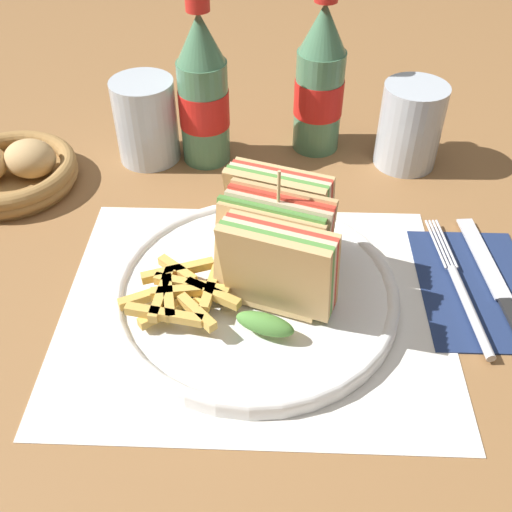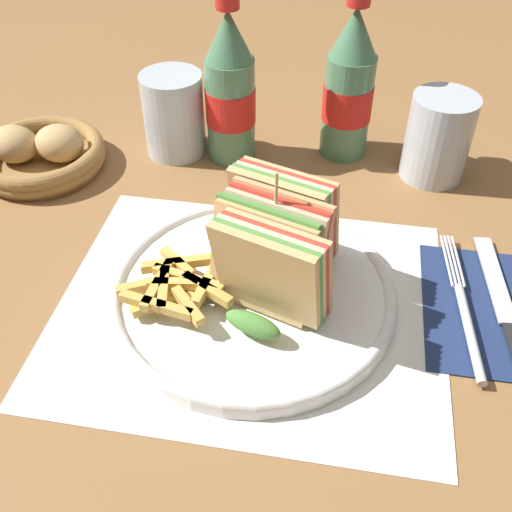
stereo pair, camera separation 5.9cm
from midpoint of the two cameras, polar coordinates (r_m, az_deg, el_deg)
ground_plane at (r=0.62m, az=-1.74°, el=-3.01°), size 4.00×4.00×0.00m
placemat at (r=0.59m, az=-2.99°, el=-5.01°), size 0.38×0.31×0.00m
plate_main at (r=0.60m, az=-2.90°, el=-3.54°), size 0.28×0.28×0.02m
club_sandwich at (r=0.56m, az=-0.93°, el=0.99°), size 0.12×0.18×0.13m
fries_pile at (r=0.57m, az=-10.19°, el=-3.67°), size 0.12×0.09×0.02m
ketchup_blob at (r=0.60m, az=-10.26°, el=-2.12°), size 0.03×0.03×0.01m
napkin at (r=0.64m, az=17.78°, el=-2.91°), size 0.11×0.17×0.00m
fork at (r=0.62m, az=16.63°, el=-3.72°), size 0.03×0.20×0.01m
knife at (r=0.64m, az=19.63°, el=-2.84°), size 0.03×0.21×0.00m
coke_bottle_near at (r=0.76m, az=-7.33°, el=15.00°), size 0.06×0.06×0.21m
coke_bottle_far at (r=0.79m, az=3.88°, el=16.05°), size 0.06×0.06×0.21m
glass_near at (r=0.78m, az=12.37°, el=11.94°), size 0.08×0.08×0.11m
glass_far at (r=0.80m, az=-12.51°, el=11.98°), size 0.08×0.08×0.11m
bread_basket at (r=0.81m, az=-24.40°, el=7.29°), size 0.16×0.16×0.06m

